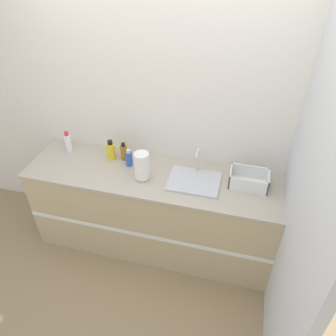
# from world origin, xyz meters

# --- Properties ---
(ground_plane) EXTENTS (12.00, 12.00, 0.00)m
(ground_plane) POSITION_xyz_m (0.00, 0.00, 0.00)
(ground_plane) COLOR #937A56
(wall_back) EXTENTS (4.67, 0.06, 2.60)m
(wall_back) POSITION_xyz_m (0.00, 0.67, 1.30)
(wall_back) COLOR silver
(wall_back) RESTS_ON ground_plane
(wall_right) EXTENTS (0.06, 2.64, 2.60)m
(wall_right) POSITION_xyz_m (1.17, 0.32, 1.30)
(wall_right) COLOR silver
(wall_right) RESTS_ON ground_plane
(counter_cabinet) EXTENTS (2.29, 0.66, 0.90)m
(counter_cabinet) POSITION_xyz_m (0.00, 0.32, 0.45)
(counter_cabinet) COLOR tan
(counter_cabinet) RESTS_ON ground_plane
(sink) EXTENTS (0.44, 0.34, 0.26)m
(sink) POSITION_xyz_m (0.38, 0.31, 0.92)
(sink) COLOR silver
(sink) RESTS_ON counter_cabinet
(paper_towel_roll) EXTENTS (0.13, 0.13, 0.26)m
(paper_towel_roll) POSITION_xyz_m (-0.07, 0.24, 1.03)
(paper_towel_roll) COLOR #4C4C51
(paper_towel_roll) RESTS_ON counter_cabinet
(dish_rack) EXTENTS (0.32, 0.21, 0.14)m
(dish_rack) POSITION_xyz_m (0.83, 0.38, 0.95)
(dish_rack) COLOR white
(dish_rack) RESTS_ON counter_cabinet
(bottle_amber) EXTENTS (0.06, 0.06, 0.18)m
(bottle_amber) POSITION_xyz_m (-0.32, 0.47, 0.98)
(bottle_amber) COLOR #B26B19
(bottle_amber) RESTS_ON counter_cabinet
(bottle_yellow) EXTENTS (0.08, 0.08, 0.19)m
(bottle_yellow) POSITION_xyz_m (-0.44, 0.45, 0.99)
(bottle_yellow) COLOR yellow
(bottle_yellow) RESTS_ON counter_cabinet
(bottle_white_spray) EXTENTS (0.06, 0.06, 0.22)m
(bottle_white_spray) POSITION_xyz_m (-0.88, 0.46, 1.00)
(bottle_white_spray) COLOR white
(bottle_white_spray) RESTS_ON counter_cabinet
(bottle_blue) EXTENTS (0.06, 0.06, 0.17)m
(bottle_blue) POSITION_xyz_m (-0.24, 0.39, 0.97)
(bottle_blue) COLOR #2D56B7
(bottle_blue) RESTS_ON counter_cabinet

